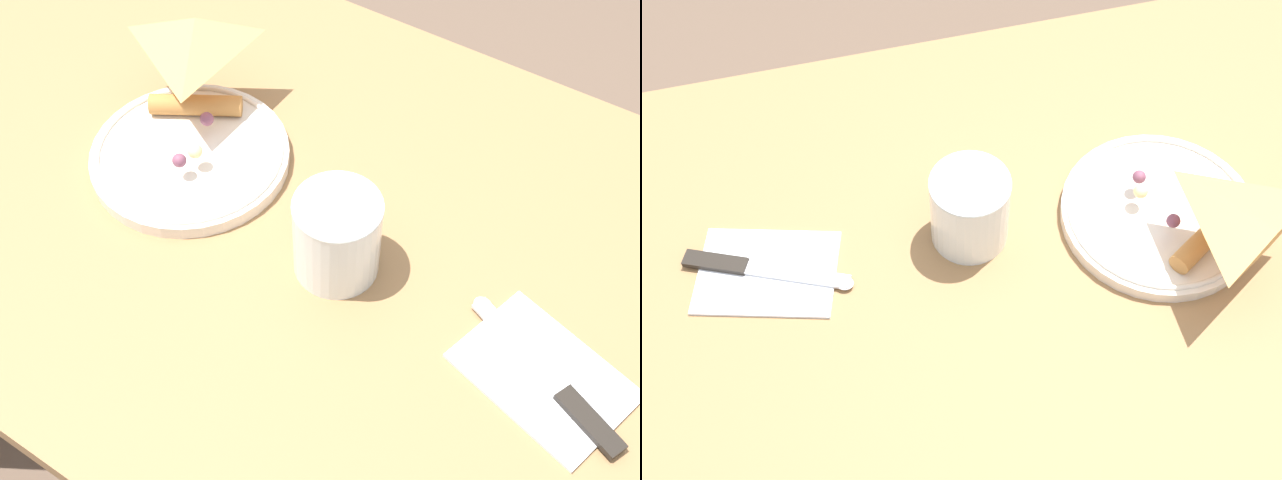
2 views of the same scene
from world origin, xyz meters
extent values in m
plane|color=brown|center=(0.00, 0.00, 0.00)|extent=(6.00, 6.00, 0.00)
cube|color=olive|center=(0.00, 0.00, 0.70)|extent=(1.24, 0.70, 0.03)
cube|color=#382D23|center=(0.57, 0.30, 0.34)|extent=(0.06, 0.06, 0.68)
cylinder|color=silver|center=(0.18, 0.00, 0.72)|extent=(0.22, 0.22, 0.02)
torus|color=silver|center=(0.18, 0.00, 0.73)|extent=(0.21, 0.21, 0.01)
pyramid|color=tan|center=(0.17, 0.00, 0.74)|extent=(0.16, 0.16, 0.02)
cylinder|color=#B77A3D|center=(0.21, -0.05, 0.74)|extent=(0.10, 0.07, 0.02)
sphere|color=#EFDB93|center=(0.15, 0.01, 0.75)|extent=(0.02, 0.02, 0.02)
sphere|color=#7A4256|center=(0.17, -0.03, 0.75)|extent=(0.02, 0.02, 0.02)
sphere|color=#7A4256|center=(0.16, 0.03, 0.75)|extent=(0.02, 0.02, 0.02)
cylinder|color=white|center=(-0.04, 0.03, 0.76)|extent=(0.09, 0.09, 0.10)
cylinder|color=white|center=(-0.04, 0.03, 0.74)|extent=(0.08, 0.08, 0.06)
torus|color=white|center=(-0.04, 0.03, 0.81)|extent=(0.09, 0.09, 0.00)
cube|color=silver|center=(-0.27, 0.04, 0.72)|extent=(0.18, 0.15, 0.00)
cube|color=black|center=(-0.32, 0.06, 0.72)|extent=(0.07, 0.05, 0.01)
cube|color=silver|center=(-0.24, 0.02, 0.72)|extent=(0.11, 0.06, 0.00)
ellipsoid|color=silver|center=(-0.19, 0.00, 0.72)|extent=(0.03, 0.02, 0.00)
camera|label=1|loc=(-0.28, 0.44, 1.38)|focal=45.00mm
camera|label=2|loc=(-0.17, -0.45, 1.47)|focal=45.00mm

